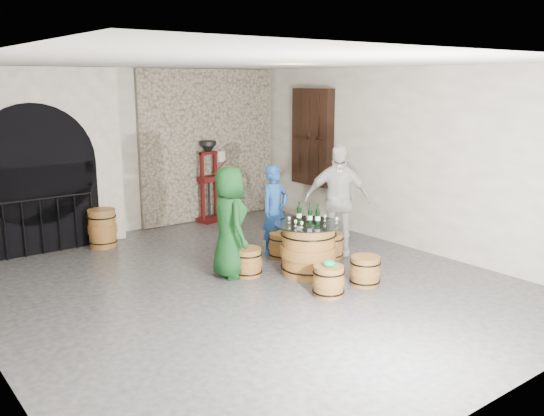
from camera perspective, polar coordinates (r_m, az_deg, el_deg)
ground at (r=8.59m, az=-2.63°, el=-7.65°), size 8.00×8.00×0.00m
wall_back at (r=11.66m, az=-14.08°, el=5.46°), size 8.00×0.00×8.00m
wall_front at (r=5.46m, az=21.98°, el=-2.88°), size 8.00×0.00×8.00m
wall_right at (r=10.54m, az=13.14°, el=4.80°), size 0.00×8.00×8.00m
ceiling at (r=8.06m, az=-2.87°, el=14.21°), size 8.00×8.00×0.00m
stone_facing_panel at (r=12.42m, az=-6.31°, el=6.18°), size 3.20×0.12×3.18m
arched_opening at (r=10.80m, az=-22.79°, el=4.22°), size 3.10×0.60×3.19m
shuttered_window at (r=12.10m, az=3.98°, el=7.01°), size 0.23×1.10×2.00m
barrel_table at (r=8.96m, az=3.62°, el=-4.09°), size 1.06×1.06×0.81m
barrel_stool_left at (r=8.94m, az=-2.43°, el=-5.37°), size 0.46×0.46×0.43m
barrel_stool_far at (r=9.81m, az=0.97°, el=-3.72°), size 0.46×0.46×0.43m
barrel_stool_right at (r=9.85m, az=5.79°, el=-3.73°), size 0.46×0.46×0.43m
barrel_stool_near_right at (r=8.65m, az=9.21°, el=-6.16°), size 0.46×0.46×0.43m
barrel_stool_near_left at (r=8.17m, az=5.62°, el=-7.19°), size 0.46×0.46×0.43m
green_cap at (r=8.09m, az=5.69°, el=-5.49°), size 0.23×0.18×0.10m
person_green at (r=8.77m, az=-4.25°, el=-1.41°), size 0.71×0.93×1.71m
person_blue at (r=9.91m, az=0.29°, el=-0.20°), size 0.61×0.44×1.55m
person_white at (r=9.94m, az=6.50°, el=0.81°), size 1.13×1.11×1.91m
wine_bottle_left at (r=8.79m, az=3.77°, el=-0.76°), size 0.08×0.08×0.32m
wine_bottle_center at (r=8.76m, az=4.55°, el=-0.82°), size 0.08×0.08×0.32m
wine_bottle_right at (r=8.92m, az=2.70°, el=-0.54°), size 0.08×0.08×0.32m
tasting_glass_a at (r=8.58m, az=2.97°, el=-1.64°), size 0.05×0.05×0.10m
tasting_glass_b at (r=9.01m, az=5.26°, el=-0.98°), size 0.05×0.05×0.10m
tasting_glass_c at (r=8.85m, az=1.71°, el=-1.19°), size 0.05×0.05×0.10m
tasting_glass_d at (r=9.02m, az=3.58°, el=-0.95°), size 0.05×0.05×0.10m
tasting_glass_e at (r=8.87m, az=6.41°, el=-1.23°), size 0.05×0.05×0.10m
tasting_glass_f at (r=8.66m, az=2.36°, el=-1.51°), size 0.05×0.05×0.10m
side_barrel at (r=10.85m, az=-16.46°, el=-1.94°), size 0.52×0.52×0.69m
corking_press at (r=12.21m, az=-6.28°, el=3.24°), size 0.73×0.46×1.72m
control_box at (r=12.52m, az=-5.11°, el=5.10°), size 0.18×0.10×0.22m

